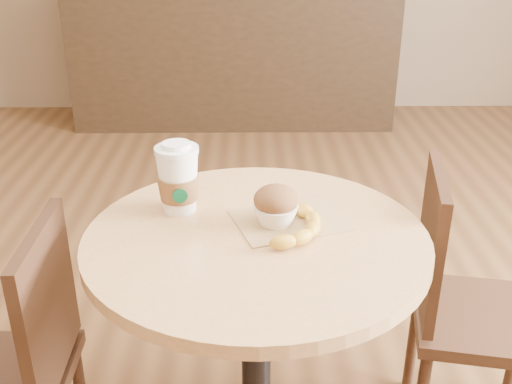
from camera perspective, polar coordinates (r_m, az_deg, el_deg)
cafe_table at (r=1.40m, az=0.02°, el=-11.27°), size 0.74×0.74×0.75m
chair_left at (r=1.53m, az=-22.03°, el=-15.33°), size 0.35×0.35×0.78m
chair_right at (r=1.70m, az=19.09°, el=-9.92°), size 0.41×0.41×0.80m
service_counter at (r=4.33m, az=-2.11°, el=13.54°), size 2.30×0.65×1.04m
kraft_bag at (r=1.34m, az=3.27°, el=-2.71°), size 0.29×0.25×0.00m
coffee_cup at (r=1.37m, az=-7.42°, el=1.08°), size 0.10×0.10×0.17m
muffin at (r=1.30m, az=1.91°, el=-1.30°), size 0.10×0.10×0.09m
banana at (r=1.30m, az=3.98°, el=-2.92°), size 0.18×0.25×0.03m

